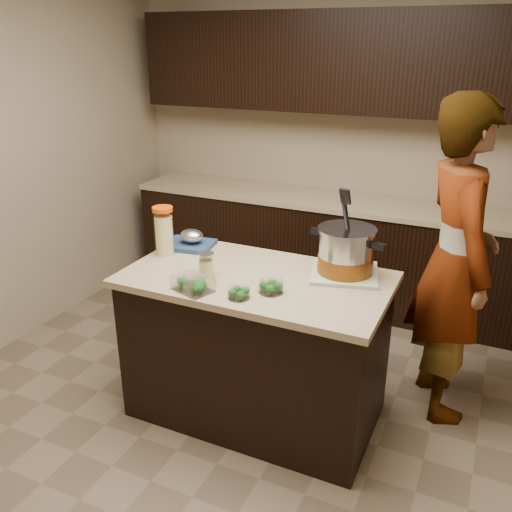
{
  "coord_description": "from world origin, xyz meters",
  "views": [
    {
      "loc": [
        1.15,
        -2.48,
        2.12
      ],
      "look_at": [
        0.0,
        0.0,
        1.02
      ],
      "focal_mm": 38.0,
      "sensor_mm": 36.0,
      "label": 1
    }
  ],
  "objects": [
    {
      "name": "blue_tray",
      "position": [
        -0.56,
        0.23,
        0.94
      ],
      "size": [
        0.32,
        0.27,
        0.11
      ],
      "rotation": [
        0.0,
        0.0,
        0.14
      ],
      "color": "navy",
      "rests_on": "island"
    },
    {
      "name": "stock_pot",
      "position": [
        0.44,
        0.22,
        1.03
      ],
      "size": [
        0.45,
        0.39,
        0.46
      ],
      "rotation": [
        0.0,
        0.0,
        -0.23
      ],
      "color": "#B7B7BC",
      "rests_on": "dish_towel"
    },
    {
      "name": "mason_jar",
      "position": [
        -0.25,
        -0.12,
        0.97
      ],
      "size": [
        0.1,
        0.1,
        0.15
      ],
      "rotation": [
        0.0,
        0.0,
        -0.12
      ],
      "color": "#D7D083",
      "rests_on": "island"
    },
    {
      "name": "island",
      "position": [
        0.0,
        0.0,
        0.45
      ],
      "size": [
        1.46,
        0.81,
        0.9
      ],
      "color": "black",
      "rests_on": "ground"
    },
    {
      "name": "broccoli_tub_rect",
      "position": [
        -0.22,
        -0.3,
        0.93
      ],
      "size": [
        0.24,
        0.2,
        0.07
      ],
      "rotation": [
        0.0,
        0.0,
        -0.33
      ],
      "color": "silver",
      "rests_on": "island"
    },
    {
      "name": "lemonade_pitcher",
      "position": [
        -0.64,
        0.07,
        1.04
      ],
      "size": [
        0.14,
        0.14,
        0.29
      ],
      "rotation": [
        0.0,
        0.0,
        0.18
      ],
      "color": "#D7D083",
      "rests_on": "island"
    },
    {
      "name": "back_cabinets",
      "position": [
        0.0,
        1.74,
        0.94
      ],
      "size": [
        3.6,
        0.63,
        2.33
      ],
      "color": "black",
      "rests_on": "ground"
    },
    {
      "name": "room_shell",
      "position": [
        0.0,
        0.0,
        1.71
      ],
      "size": [
        4.04,
        4.04,
        2.72
      ],
      "color": "tan",
      "rests_on": "ground"
    },
    {
      "name": "broccoli_tub_right",
      "position": [
        0.03,
        -0.28,
        0.92
      ],
      "size": [
        0.15,
        0.15,
        0.05
      ],
      "rotation": [
        0.0,
        0.0,
        0.4
      ],
      "color": "silver",
      "rests_on": "island"
    },
    {
      "name": "person",
      "position": [
        0.98,
        0.57,
        0.94
      ],
      "size": [
        0.69,
        0.81,
        1.88
      ],
      "primitive_type": "imported",
      "rotation": [
        0.0,
        0.0,
        1.99
      ],
      "color": "gray",
      "rests_on": "ground"
    },
    {
      "name": "broccoli_tub_left",
      "position": [
        0.16,
        -0.15,
        0.93
      ],
      "size": [
        0.13,
        0.13,
        0.06
      ],
      "rotation": [
        0.0,
        0.0,
        -0.03
      ],
      "color": "silver",
      "rests_on": "island"
    },
    {
      "name": "dish_towel",
      "position": [
        0.44,
        0.23,
        0.91
      ],
      "size": [
        0.44,
        0.44,
        0.02
      ],
      "primitive_type": "cube",
      "rotation": [
        0.0,
        0.0,
        0.25
      ],
      "color": "#5F8D64",
      "rests_on": "island"
    },
    {
      "name": "ground_plane",
      "position": [
        0.0,
        0.0,
        0.0
      ],
      "size": [
        4.0,
        4.0,
        0.0
      ],
      "primitive_type": "plane",
      "color": "brown",
      "rests_on": "ground"
    }
  ]
}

